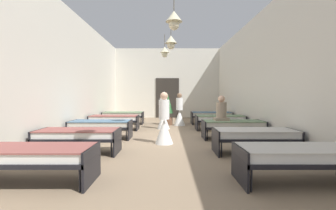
% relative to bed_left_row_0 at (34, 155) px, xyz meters
% --- Properties ---
extents(ground_plane, '(6.89, 14.57, 0.10)m').
position_rel_bed_left_row_0_xyz_m(ground_plane, '(2.10, 3.80, -0.49)').
color(ground_plane, '#8C755B').
extents(room_shell, '(6.69, 14.17, 4.20)m').
position_rel_bed_left_row_0_xyz_m(room_shell, '(2.10, 5.19, 1.67)').
color(room_shell, silver).
rests_on(room_shell, ground).
extents(bed_left_row_0, '(1.90, 0.84, 0.57)m').
position_rel_bed_left_row_0_xyz_m(bed_left_row_0, '(0.00, 0.00, 0.00)').
color(bed_left_row_0, black).
rests_on(bed_left_row_0, ground).
extents(bed_right_row_0, '(1.90, 0.84, 0.57)m').
position_rel_bed_left_row_0_xyz_m(bed_right_row_0, '(4.19, 0.00, 0.00)').
color(bed_right_row_0, black).
rests_on(bed_right_row_0, ground).
extents(bed_left_row_1, '(1.90, 0.84, 0.57)m').
position_rel_bed_left_row_0_xyz_m(bed_left_row_1, '(0.00, 1.90, 0.00)').
color(bed_left_row_1, black).
rests_on(bed_left_row_1, ground).
extents(bed_right_row_1, '(1.90, 0.84, 0.57)m').
position_rel_bed_left_row_0_xyz_m(bed_right_row_1, '(4.19, 1.90, 0.00)').
color(bed_right_row_1, black).
rests_on(bed_right_row_1, ground).
extents(bed_left_row_2, '(1.90, 0.84, 0.57)m').
position_rel_bed_left_row_0_xyz_m(bed_left_row_2, '(0.00, 3.80, 0.00)').
color(bed_left_row_2, black).
rests_on(bed_left_row_2, ground).
extents(bed_right_row_2, '(1.90, 0.84, 0.57)m').
position_rel_bed_left_row_0_xyz_m(bed_right_row_2, '(4.19, 3.80, 0.00)').
color(bed_right_row_2, black).
rests_on(bed_right_row_2, ground).
extents(bed_left_row_3, '(1.90, 0.84, 0.57)m').
position_rel_bed_left_row_0_xyz_m(bed_left_row_3, '(0.00, 5.70, 0.00)').
color(bed_left_row_3, black).
rests_on(bed_left_row_3, ground).
extents(bed_right_row_3, '(1.90, 0.84, 0.57)m').
position_rel_bed_left_row_0_xyz_m(bed_right_row_3, '(4.19, 5.70, 0.00)').
color(bed_right_row_3, black).
rests_on(bed_right_row_3, ground).
extents(bed_left_row_4, '(1.90, 0.84, 0.57)m').
position_rel_bed_left_row_0_xyz_m(bed_left_row_4, '(0.00, 7.60, 0.00)').
color(bed_left_row_4, black).
rests_on(bed_left_row_4, ground).
extents(bed_right_row_4, '(1.90, 0.84, 0.57)m').
position_rel_bed_left_row_0_xyz_m(bed_right_row_4, '(4.19, 7.60, 0.00)').
color(bed_right_row_4, black).
rests_on(bed_right_row_4, ground).
extents(nurse_near_aisle, '(0.52, 0.52, 1.49)m').
position_rel_bed_left_row_0_xyz_m(nurse_near_aisle, '(1.95, 5.95, 0.09)').
color(nurse_near_aisle, white).
rests_on(nurse_near_aisle, ground).
extents(nurse_mid_aisle, '(0.52, 0.52, 1.49)m').
position_rel_bed_left_row_0_xyz_m(nurse_mid_aisle, '(2.02, 3.02, 0.09)').
color(nurse_mid_aisle, white).
rests_on(nurse_mid_aisle, ground).
extents(nurse_far_aisle, '(0.52, 0.52, 1.49)m').
position_rel_bed_left_row_0_xyz_m(nurse_far_aisle, '(2.65, 7.06, 0.09)').
color(nurse_far_aisle, white).
rests_on(nurse_far_aisle, ground).
extents(patient_seated_primary, '(0.44, 0.44, 0.80)m').
position_rel_bed_left_row_0_xyz_m(patient_seated_primary, '(3.84, 3.89, 0.43)').
color(patient_seated_primary, gray).
rests_on(patient_seated_primary, bed_right_row_2).
extents(potted_plant, '(0.50, 0.50, 1.43)m').
position_rel_bed_left_row_0_xyz_m(potted_plant, '(2.12, 7.27, 0.36)').
color(potted_plant, brown).
rests_on(potted_plant, ground).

